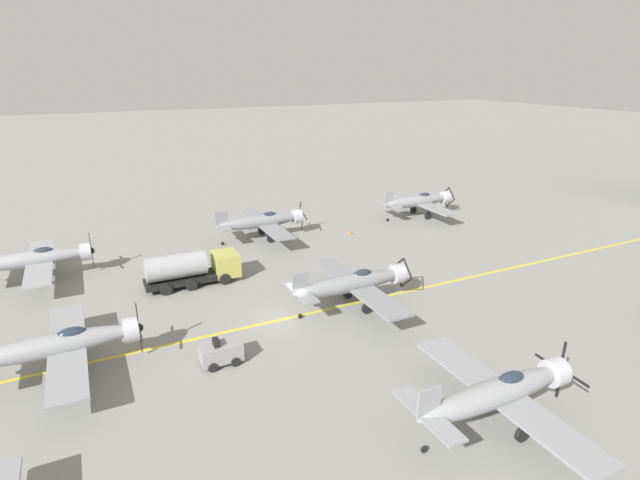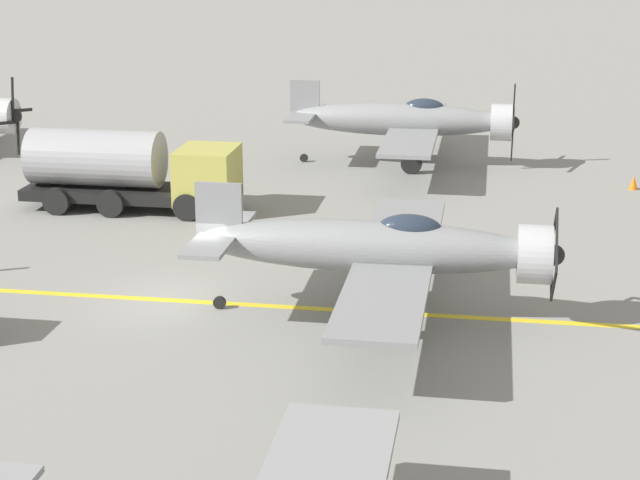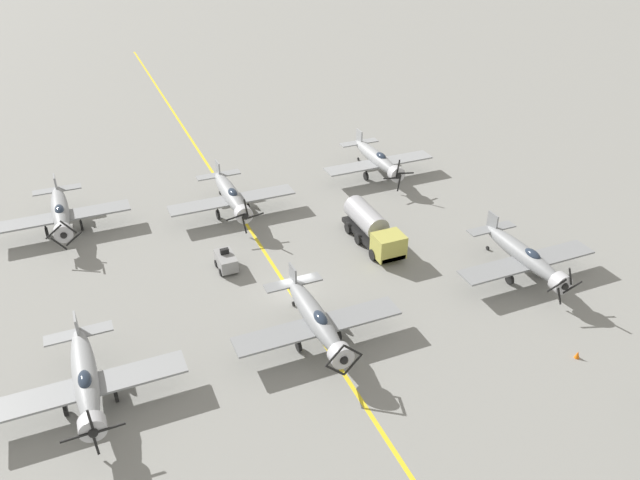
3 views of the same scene
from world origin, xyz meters
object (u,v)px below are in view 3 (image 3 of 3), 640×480
at_px(airplane_mid_right, 86,380).
at_px(airplane_mid_left, 525,257).
at_px(fuel_tanker, 373,229).
at_px(tow_tractor, 226,261).
at_px(airplane_near_center, 231,195).
at_px(airplane_near_left, 378,159).
at_px(airplane_near_right, 60,212).
at_px(traffic_cone, 577,355).
at_px(airplane_mid_center, 316,319).

bearing_deg(airplane_mid_right, airplane_mid_left, -178.02).
bearing_deg(fuel_tanker, airplane_mid_left, 132.70).
xyz_separation_m(airplane_mid_right, tow_tractor, (-11.93, -11.38, -1.22)).
bearing_deg(airplane_near_center, tow_tractor, 80.94).
bearing_deg(fuel_tanker, tow_tractor, -4.83).
height_order(airplane_near_left, airplane_near_right, airplane_near_left).
relative_size(tow_tractor, traffic_cone, 4.73).
xyz_separation_m(airplane_near_left, tow_tractor, (19.82, 11.04, -1.22)).
bearing_deg(traffic_cone, fuel_tanker, -72.25).
distance_m(airplane_near_center, airplane_mid_center, 20.43).
bearing_deg(traffic_cone, airplane_near_right, -45.64).
distance_m(airplane_mid_left, airplane_near_center, 27.09).
distance_m(airplane_near_center, traffic_cone, 33.11).
bearing_deg(airplane_mid_right, airplane_near_center, -125.77).
bearing_deg(airplane_mid_center, airplane_mid_right, 4.04).
xyz_separation_m(airplane_mid_center, traffic_cone, (-15.77, 8.51, -1.74)).
distance_m(airplane_mid_center, tow_tractor, 12.01).
bearing_deg(airplane_near_right, airplane_mid_right, 104.95).
bearing_deg(airplane_mid_center, tow_tractor, -69.50).
distance_m(airplane_near_right, airplane_mid_right, 23.19).
xyz_separation_m(airplane_near_left, traffic_cone, (0.74, 31.02, -1.74)).
bearing_deg(airplane_near_left, airplane_mid_right, 37.16).
bearing_deg(airplane_near_right, airplane_near_left, -166.63).
height_order(airplane_near_center, traffic_cone, airplane_near_center).
bearing_deg(fuel_tanker, airplane_near_right, -27.26).
relative_size(airplane_mid_center, fuel_tanker, 1.50).
bearing_deg(fuel_tanker, airplane_near_left, -119.22).
xyz_separation_m(airplane_mid_right, fuel_tanker, (-24.97, -10.28, -0.50)).
relative_size(airplane_near_right, fuel_tanker, 1.50).
bearing_deg(tow_tractor, fuel_tanker, 175.17).
height_order(airplane_mid_right, fuel_tanker, airplane_mid_right).
xyz_separation_m(airplane_mid_center, fuel_tanker, (-9.72, -10.38, -0.50)).
height_order(airplane_near_right, fuel_tanker, airplane_near_right).
bearing_deg(airplane_mid_left, tow_tractor, -41.92).
relative_size(airplane_near_right, airplane_mid_right, 1.00).
height_order(airplane_near_right, airplane_mid_right, airplane_mid_right).
xyz_separation_m(airplane_mid_left, traffic_cone, (2.74, 9.36, -1.74)).
height_order(airplane_mid_left, traffic_cone, airplane_mid_left).
relative_size(airplane_near_right, traffic_cone, 21.82).
distance_m(fuel_tanker, tow_tractor, 13.10).
distance_m(airplane_mid_right, tow_tractor, 16.54).
bearing_deg(airplane_near_center, airplane_near_left, -162.88).
height_order(airplane_mid_right, airplane_near_center, airplane_mid_right).
bearing_deg(airplane_near_left, airplane_near_center, 9.04).
height_order(airplane_near_right, tow_tractor, airplane_near_right).
distance_m(airplane_near_left, tow_tractor, 22.72).
bearing_deg(airplane_near_left, airplane_mid_center, 55.69).
height_order(airplane_mid_center, traffic_cone, airplane_mid_center).
relative_size(airplane_mid_left, airplane_near_center, 1.00).
distance_m(airplane_near_left, fuel_tanker, 13.92).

